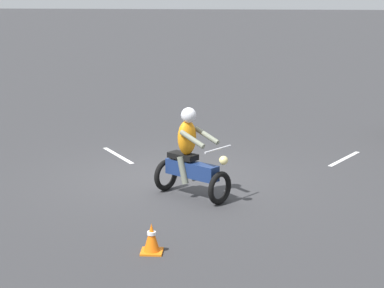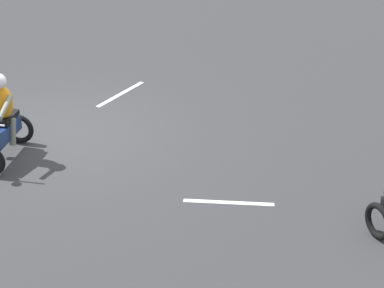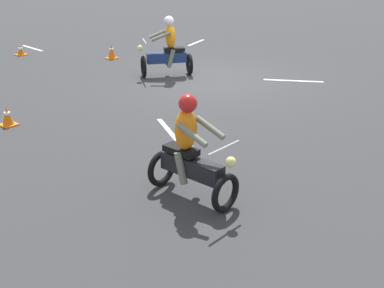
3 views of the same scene
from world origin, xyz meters
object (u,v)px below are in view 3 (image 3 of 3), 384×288
Objects in this scene: traffic_cone_near_left at (21,50)px; traffic_cone_mid_center at (7,117)px; motorcycle_rider_foreground at (168,50)px; motorcycle_rider_background at (190,154)px; traffic_cone_near_right at (112,52)px.

traffic_cone_near_left is 6.81m from traffic_cone_mid_center.
motorcycle_rider_background is at bearing 172.67° from motorcycle_rider_foreground.
motorcycle_rider_foreground reaches higher than traffic_cone_mid_center.
traffic_cone_near_left is at bearing -109.37° from motorcycle_rider_background.
motorcycle_rider_foreground reaches higher than traffic_cone_near_right.
motorcycle_rider_foreground is 4.16× the size of traffic_cone_mid_center.
motorcycle_rider_background reaches higher than traffic_cone_near_left.
traffic_cone_mid_center is (5.02, 0.06, -0.53)m from motorcycle_rider_background.
traffic_cone_near_right is 1.14× the size of traffic_cone_mid_center.
motorcycle_rider_foreground is 1.00× the size of motorcycle_rider_background.
traffic_cone_mid_center is (-5.57, 3.93, 0.04)m from traffic_cone_near_left.
traffic_cone_mid_center is at bearing -88.61° from motorcycle_rider_background.
motorcycle_rider_background is at bearing -179.29° from traffic_cone_mid_center.
motorcycle_rider_foreground is 5.18m from traffic_cone_mid_center.
motorcycle_rider_background is 4.16× the size of traffic_cone_mid_center.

